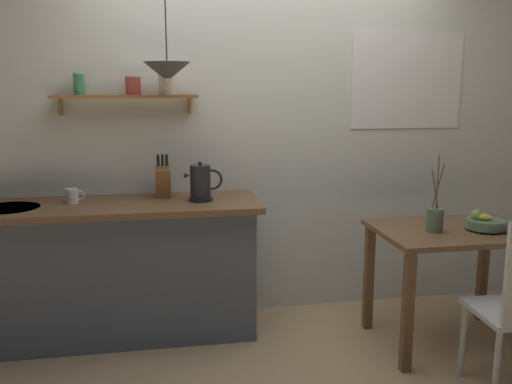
{
  "coord_description": "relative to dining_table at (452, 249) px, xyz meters",
  "views": [
    {
      "loc": [
        -0.74,
        -3.3,
        1.65
      ],
      "look_at": [
        -0.1,
        0.25,
        0.95
      ],
      "focal_mm": 39.71,
      "sensor_mm": 36.0,
      "label": 1
    }
  ],
  "objects": [
    {
      "name": "twig_vase",
      "position": [
        -0.15,
        -0.03,
        0.21
      ],
      "size": [
        0.1,
        0.1,
        0.47
      ],
      "color": "#567056",
      "rests_on": "dining_table"
    },
    {
      "name": "wall_shelf",
      "position": [
        -1.95,
        0.66,
        0.97
      ],
      "size": [
        0.93,
        0.2,
        0.27
      ],
      "color": "#9E6B3D"
    },
    {
      "name": "dining_table",
      "position": [
        0.0,
        0.0,
        0.0
      ],
      "size": [
        0.94,
        0.7,
        0.76
      ],
      "color": "brown",
      "rests_on": "ground_plane"
    },
    {
      "name": "electric_kettle",
      "position": [
        -1.52,
        0.45,
        0.39
      ],
      "size": [
        0.25,
        0.16,
        0.26
      ],
      "color": "black",
      "rests_on": "kitchen_counter"
    },
    {
      "name": "knife_block",
      "position": [
        -1.76,
        0.6,
        0.39
      ],
      "size": [
        0.1,
        0.17,
        0.29
      ],
      "color": "brown",
      "rests_on": "kitchen_counter"
    },
    {
      "name": "back_wall",
      "position": [
        -0.87,
        0.82,
        0.73
      ],
      "size": [
        6.8,
        0.11,
        2.7
      ],
      "color": "silver",
      "rests_on": "ground_plane"
    },
    {
      "name": "coffee_mug_by_sink",
      "position": [
        -2.33,
        0.51,
        0.32
      ],
      "size": [
        0.12,
        0.08,
        0.1
      ],
      "color": "white",
      "rests_on": "kitchen_counter"
    },
    {
      "name": "fruit_bowl",
      "position": [
        0.17,
        -0.06,
        0.18
      ],
      "size": [
        0.24,
        0.24,
        0.13
      ],
      "color": "slate",
      "rests_on": "dining_table"
    },
    {
      "name": "ground_plane",
      "position": [
        -1.07,
        0.17,
        -0.63
      ],
      "size": [
        14.0,
        14.0,
        0.0
      ],
      "primitive_type": "plane",
      "color": "tan"
    },
    {
      "name": "pendant_lamp",
      "position": [
        -1.72,
        0.43,
        1.09
      ],
      "size": [
        0.29,
        0.29,
        0.51
      ],
      "color": "black"
    },
    {
      "name": "kitchen_counter",
      "position": [
        -2.07,
        0.49,
        -0.17
      ],
      "size": [
        1.83,
        0.63,
        0.9
      ],
      "color": "slate",
      "rests_on": "ground_plane"
    }
  ]
}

